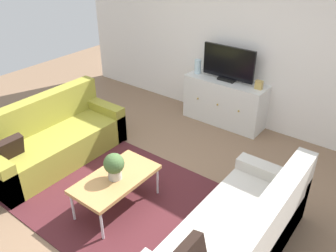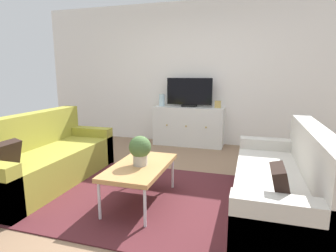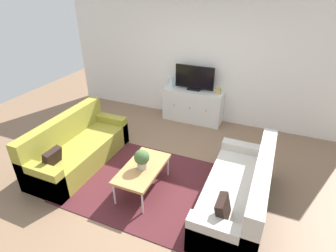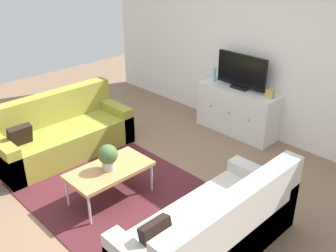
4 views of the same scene
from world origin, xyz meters
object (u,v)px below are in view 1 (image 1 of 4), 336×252
at_px(tv_console, 224,102).
at_px(flat_screen_tv, 228,64).
at_px(coffee_table, 116,180).
at_px(glass_vase, 198,66).
at_px(potted_plant, 114,165).
at_px(couch_right_side, 240,239).
at_px(mantel_clock, 259,85).
at_px(couch_left_side, 51,141).

height_order(tv_console, flat_screen_tv, flat_screen_tv).
relative_size(coffee_table, glass_vase, 4.31).
bearing_deg(potted_plant, coffee_table, 124.26).
distance_m(couch_right_side, coffee_table, 1.48).
height_order(couch_right_side, flat_screen_tv, flat_screen_tv).
height_order(potted_plant, glass_vase, glass_vase).
xyz_separation_m(flat_screen_tv, mantel_clock, (0.54, -0.02, -0.20)).
xyz_separation_m(potted_plant, mantel_clock, (0.49, 2.55, 0.21)).
bearing_deg(coffee_table, potted_plant, -55.74).
distance_m(coffee_table, flat_screen_tv, 2.63).
distance_m(couch_left_side, mantel_clock, 3.09).
relative_size(couch_left_side, coffee_table, 1.97).
distance_m(couch_left_side, flat_screen_tv, 2.85).
xyz_separation_m(potted_plant, tv_console, (-0.05, 2.55, -0.23)).
bearing_deg(couch_left_side, flat_screen_tv, 60.28).
height_order(flat_screen_tv, glass_vase, flat_screen_tv).
xyz_separation_m(tv_console, glass_vase, (-0.54, 0.00, 0.48)).
height_order(glass_vase, mantel_clock, glass_vase).
bearing_deg(couch_left_side, potted_plant, -6.95).
relative_size(couch_left_side, potted_plant, 6.22).
bearing_deg(couch_right_side, flat_screen_tv, 122.17).
xyz_separation_m(glass_vase, mantel_clock, (1.08, 0.00, -0.05)).
height_order(couch_right_side, glass_vase, glass_vase).
height_order(tv_console, mantel_clock, mantel_clock).
height_order(couch_right_side, potted_plant, couch_right_side).
bearing_deg(flat_screen_tv, coffee_table, -89.02).
distance_m(coffee_table, tv_console, 2.54).
xyz_separation_m(couch_left_side, couch_right_side, (2.87, 0.00, 0.00)).
xyz_separation_m(couch_left_side, tv_console, (1.37, 2.37, 0.08)).
xyz_separation_m(coffee_table, glass_vase, (-0.59, 2.54, 0.46)).
distance_m(coffee_table, glass_vase, 2.64).
height_order(couch_left_side, potted_plant, couch_left_side).
height_order(couch_right_side, tv_console, couch_right_side).
bearing_deg(glass_vase, mantel_clock, 0.00).
relative_size(couch_left_side, mantel_clock, 14.90).
bearing_deg(tv_console, coffee_table, -89.02).
relative_size(tv_console, glass_vase, 5.80).
relative_size(coffee_table, mantel_clock, 7.57).
xyz_separation_m(potted_plant, flat_screen_tv, (-0.05, 2.57, 0.41)).
relative_size(couch_right_side, tv_console, 1.46).
relative_size(couch_left_side, tv_console, 1.46).
height_order(coffee_table, flat_screen_tv, flat_screen_tv).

